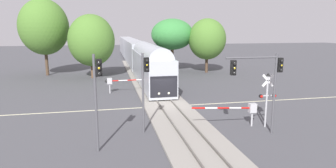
# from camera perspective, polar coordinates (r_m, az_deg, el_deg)

# --- Properties ---
(ground_plane) EXTENTS (220.00, 220.00, 0.00)m
(ground_plane) POSITION_cam_1_polar(r_m,az_deg,el_deg) (27.90, -0.32, -4.45)
(ground_plane) COLOR #47474C
(road_centre_stripe) EXTENTS (44.00, 0.20, 0.01)m
(road_centre_stripe) POSITION_cam_1_polar(r_m,az_deg,el_deg) (27.90, -0.32, -4.44)
(road_centre_stripe) COLOR beige
(road_centre_stripe) RESTS_ON ground
(railway_track) EXTENTS (4.40, 80.00, 0.32)m
(railway_track) POSITION_cam_1_polar(r_m,az_deg,el_deg) (27.87, -0.32, -4.26)
(railway_track) COLOR gray
(railway_track) RESTS_ON ground
(commuter_train) EXTENTS (3.04, 65.27, 5.16)m
(commuter_train) POSITION_cam_1_polar(r_m,az_deg,el_deg) (58.57, -6.57, 6.29)
(commuter_train) COLOR #B2B7C1
(commuter_train) RESTS_ON railway_track
(crossing_gate_near) EXTENTS (5.37, 0.40, 1.80)m
(crossing_gate_near) POSITION_cam_1_polar(r_m,az_deg,el_deg) (22.67, 15.20, -4.76)
(crossing_gate_near) COLOR #B7B7BC
(crossing_gate_near) RESTS_ON ground
(crossing_signal_mast) EXTENTS (1.36, 0.44, 4.19)m
(crossing_signal_mast) POSITION_cam_1_polar(r_m,az_deg,el_deg) (22.78, 19.08, -1.96)
(crossing_signal_mast) COLOR #B2B2B7
(crossing_signal_mast) RESTS_ON ground
(crossing_gate_far) EXTENTS (5.73, 0.40, 1.80)m
(crossing_gate_far) POSITION_cam_1_polar(r_m,az_deg,el_deg) (33.87, -10.46, 0.53)
(crossing_gate_far) COLOR #B7B7BC
(crossing_gate_far) RESTS_ON ground
(traffic_signal_median) EXTENTS (0.53, 0.38, 5.74)m
(traffic_signal_median) POSITION_cam_1_polar(r_m,az_deg,el_deg) (20.18, -4.64, 0.74)
(traffic_signal_median) COLOR #4C4C51
(traffic_signal_median) RESTS_ON ground
(traffic_signal_near_right) EXTENTS (4.18, 0.38, 5.73)m
(traffic_signal_near_right) POSITION_cam_1_polar(r_m,az_deg,el_deg) (20.68, 18.19, 1.79)
(traffic_signal_near_right) COLOR #4C4C51
(traffic_signal_near_right) RESTS_ON ground
(traffic_signal_near_left) EXTENTS (0.53, 0.38, 5.96)m
(traffic_signal_near_left) POSITION_cam_1_polar(r_m,az_deg,el_deg) (17.38, -13.85, -0.72)
(traffic_signal_near_left) COLOR #4C4C51
(traffic_signal_near_left) RESTS_ON ground
(oak_far_right) EXTENTS (6.29, 6.29, 9.10)m
(oak_far_right) POSITION_cam_1_polar(r_m,az_deg,el_deg) (49.29, 7.77, 8.81)
(oak_far_right) COLOR #4C3828
(oak_far_right) RESTS_ON ground
(oak_behind_train) EXTENTS (6.87, 6.87, 9.53)m
(oak_behind_train) POSITION_cam_1_polar(r_m,az_deg,el_deg) (44.88, -14.94, 8.35)
(oak_behind_train) COLOR brown
(oak_behind_train) RESTS_ON ground
(pine_left_background) EXTENTS (7.55, 7.55, 12.01)m
(pine_left_background) POSITION_cam_1_polar(r_m,az_deg,el_deg) (49.74, -23.40, 10.33)
(pine_left_background) COLOR #4C3828
(pine_left_background) RESTS_ON ground
(elm_centre_background) EXTENTS (7.26, 7.26, 9.09)m
(elm_centre_background) POSITION_cam_1_polar(r_m,az_deg,el_deg) (50.23, 0.85, 9.81)
(elm_centre_background) COLOR brown
(elm_centre_background) RESTS_ON ground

